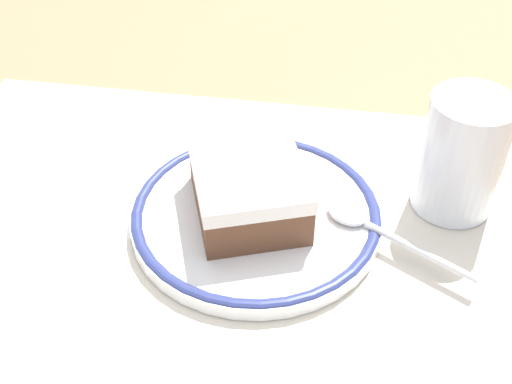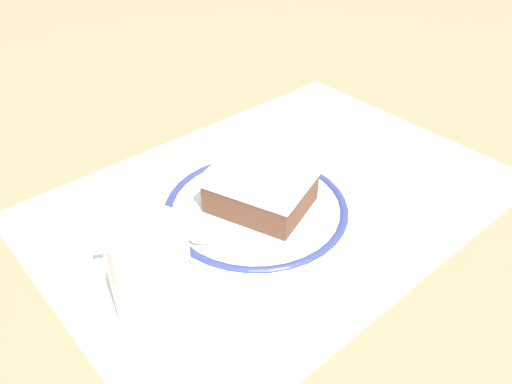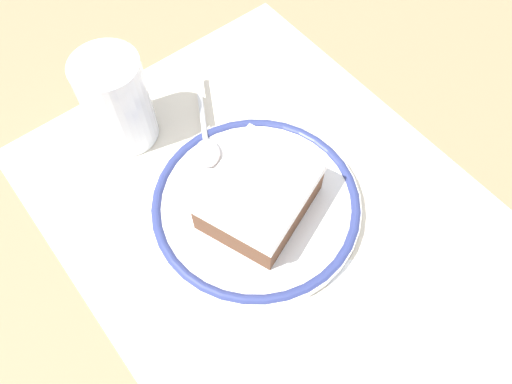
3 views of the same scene
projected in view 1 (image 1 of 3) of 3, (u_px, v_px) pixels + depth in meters
name	position (u px, v px, depth m)	size (l,w,h in m)	color
ground_plane	(206.00, 225.00, 0.53)	(2.40, 2.40, 0.00)	#9E7551
placemat	(206.00, 225.00, 0.53)	(0.52, 0.37, 0.00)	beige
plate	(256.00, 215.00, 0.52)	(0.20, 0.20, 0.01)	white
cake_slice	(248.00, 187.00, 0.51)	(0.11, 0.12, 0.05)	brown
spoon	(367.00, 223.00, 0.50)	(0.12, 0.08, 0.01)	silver
cup	(460.00, 161.00, 0.52)	(0.07, 0.07, 0.10)	silver
napkin	(37.00, 227.00, 0.52)	(0.14, 0.12, 0.00)	white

